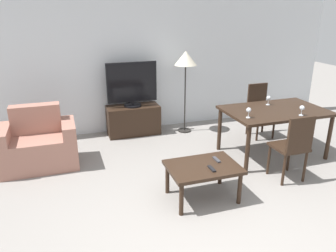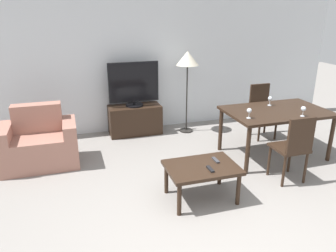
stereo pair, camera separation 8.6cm
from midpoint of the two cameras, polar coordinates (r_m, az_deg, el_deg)
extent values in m
cube|color=silver|center=(5.94, -5.31, 12.05)|extent=(7.92, 0.06, 2.70)
cube|color=#9E6B5B|center=(5.03, -20.86, -4.09)|extent=(0.68, 0.65, 0.45)
cube|color=#9E6B5B|center=(5.09, -21.35, 1.36)|extent=(0.68, 0.20, 0.41)
cube|color=#9E6B5B|center=(5.05, -25.85, -3.60)|extent=(0.18, 0.65, 0.63)
cube|color=#9E6B5B|center=(4.97, -16.06, -2.65)|extent=(0.18, 0.65, 0.63)
cube|color=black|center=(5.91, -5.36, 1.10)|extent=(0.92, 0.42, 0.52)
cylinder|color=black|center=(5.82, -5.44, 3.66)|extent=(0.31, 0.31, 0.03)
cylinder|color=black|center=(5.81, -5.46, 4.03)|extent=(0.04, 0.04, 0.05)
cube|color=black|center=(5.72, -5.58, 7.61)|extent=(0.87, 0.04, 0.69)
cube|color=black|center=(5.70, -5.53, 7.57)|extent=(0.84, 0.01, 0.66)
cube|color=black|center=(3.86, 6.56, -7.19)|extent=(0.83, 0.59, 0.04)
cylinder|color=black|center=(3.65, 2.67, -12.67)|extent=(0.05, 0.05, 0.39)
cylinder|color=black|center=(3.92, 12.77, -10.70)|extent=(0.05, 0.05, 0.39)
cylinder|color=black|center=(4.05, 0.33, -9.13)|extent=(0.05, 0.05, 0.39)
cylinder|color=black|center=(4.29, 9.59, -7.63)|extent=(0.05, 0.05, 0.39)
cube|color=black|center=(5.13, 18.83, 2.41)|extent=(1.50, 0.95, 0.04)
cylinder|color=black|center=(4.57, 14.24, -4.17)|extent=(0.06, 0.06, 0.69)
cylinder|color=black|center=(5.38, 26.93, -2.05)|extent=(0.06, 0.06, 0.69)
cylinder|color=black|center=(5.23, 9.62, -0.65)|extent=(0.06, 0.06, 0.69)
cylinder|color=black|center=(5.96, 21.56, 0.77)|extent=(0.06, 0.06, 0.69)
cube|color=black|center=(4.54, 20.85, -3.59)|extent=(0.40, 0.40, 0.04)
cylinder|color=black|center=(4.66, 17.72, -5.76)|extent=(0.04, 0.04, 0.43)
cylinder|color=black|center=(4.84, 20.89, -5.15)|extent=(0.04, 0.04, 0.43)
cylinder|color=black|center=(4.43, 20.06, -7.44)|extent=(0.04, 0.04, 0.43)
cylinder|color=black|center=(4.62, 23.31, -6.72)|extent=(0.04, 0.04, 0.43)
cube|color=black|center=(4.33, 22.68, -1.55)|extent=(0.37, 0.04, 0.45)
cube|color=black|center=(5.90, 16.72, 2.25)|extent=(0.40, 0.40, 0.04)
cylinder|color=black|center=(5.76, 16.02, -0.57)|extent=(0.04, 0.04, 0.43)
cylinder|color=black|center=(5.94, 18.65, -0.24)|extent=(0.04, 0.04, 0.43)
cylinder|color=black|center=(6.02, 14.38, 0.46)|extent=(0.04, 0.04, 0.43)
cylinder|color=black|center=(6.19, 16.95, 0.75)|extent=(0.04, 0.04, 0.43)
cube|color=black|center=(5.98, 16.01, 4.97)|extent=(0.37, 0.04, 0.45)
cylinder|color=black|center=(6.08, 3.58, -0.77)|extent=(0.24, 0.24, 0.02)
cylinder|color=black|center=(5.89, 3.70, 4.78)|extent=(0.02, 0.02, 1.20)
cone|color=beige|center=(5.74, 3.87, 11.71)|extent=(0.39, 0.39, 0.24)
cube|color=#38383D|center=(3.99, 8.92, -5.88)|extent=(0.04, 0.15, 0.02)
cube|color=black|center=(3.77, 8.03, -7.44)|extent=(0.04, 0.15, 0.02)
cylinder|color=silver|center=(4.96, 22.82, 1.61)|extent=(0.06, 0.06, 0.01)
cylinder|color=silver|center=(4.95, 22.88, 2.03)|extent=(0.01, 0.01, 0.07)
sphere|color=silver|center=(4.93, 22.99, 2.80)|extent=(0.07, 0.07, 0.07)
cylinder|color=silver|center=(5.34, 17.70, 3.47)|extent=(0.06, 0.06, 0.01)
cylinder|color=silver|center=(5.33, 17.75, 3.87)|extent=(0.01, 0.01, 0.07)
sphere|color=silver|center=(5.31, 17.82, 4.58)|extent=(0.07, 0.07, 0.07)
cylinder|color=silver|center=(4.64, 14.38, 1.35)|extent=(0.06, 0.06, 0.01)
cylinder|color=silver|center=(4.63, 14.42, 1.81)|extent=(0.01, 0.01, 0.07)
sphere|color=silver|center=(4.61, 14.49, 2.62)|extent=(0.07, 0.07, 0.07)
camera|label=1|loc=(0.04, -89.44, 0.20)|focal=35.00mm
camera|label=2|loc=(0.04, 90.56, -0.20)|focal=35.00mm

